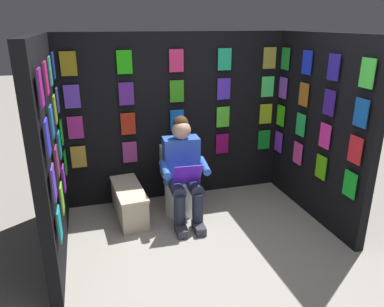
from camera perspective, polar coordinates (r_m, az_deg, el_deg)
name	(u,v)px	position (r m, az deg, el deg)	size (l,w,h in m)	color
ground_plane	(225,277)	(3.49, 5.19, -18.56)	(30.00, 30.00, 0.00)	#9E998E
display_wall_back	(176,118)	(4.60, -2.56, 5.55)	(2.85, 0.14, 2.06)	black
display_wall_left	(319,129)	(4.36, 19.04, 3.68)	(0.14, 1.76, 2.06)	black
display_wall_right	(49,152)	(3.61, -21.30, 0.20)	(0.14, 1.76, 2.06)	black
toilet	(179,184)	(4.41, -1.96, -4.81)	(0.41, 0.56, 0.77)	white
person_reading	(183,170)	(4.10, -1.34, -2.61)	(0.54, 0.70, 1.19)	blue
comic_longbox_near	(129,202)	(4.35, -9.72, -7.45)	(0.36, 0.83, 0.38)	beige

